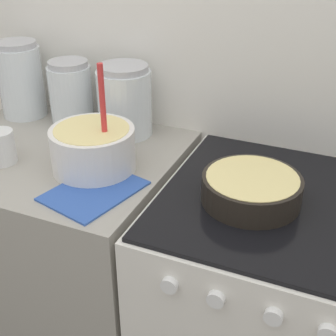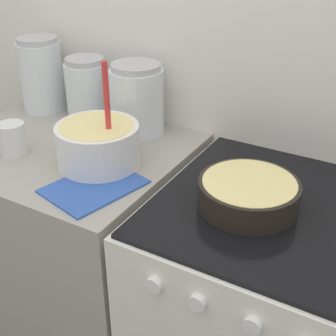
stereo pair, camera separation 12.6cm
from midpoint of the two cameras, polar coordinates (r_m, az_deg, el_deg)
name	(u,v)px [view 2 (the right image)]	position (r m, az deg, el deg)	size (l,w,h in m)	color
wall_back	(221,39)	(1.51, 9.01, 15.23)	(4.53, 0.05, 2.40)	white
countertop_cabinet	(76,253)	(1.76, -9.12, -10.31)	(0.77, 0.64, 0.89)	#9E998E
stove	(261,329)	(1.53, 13.74, -18.67)	(0.63, 0.65, 0.89)	white
mixing_bowl	(98,143)	(1.36, -5.90, 3.02)	(0.24, 0.24, 0.32)	white
baking_pan	(248,193)	(1.20, 12.78, -3.11)	(0.26, 0.26, 0.07)	black
storage_jar_left	(42,79)	(1.79, -13.14, 10.45)	(0.16, 0.16, 0.27)	silver
storage_jar_middle	(87,94)	(1.67, -7.67, 8.88)	(0.15, 0.15, 0.22)	silver
storage_jar_right	(137,104)	(1.56, -1.47, 7.81)	(0.18, 0.18, 0.23)	silver
tin_can	(13,139)	(1.48, -16.14, 3.38)	(0.08, 0.08, 0.10)	silver
recipe_page	(94,186)	(1.28, -6.22, -2.32)	(0.24, 0.29, 0.01)	#3359B2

